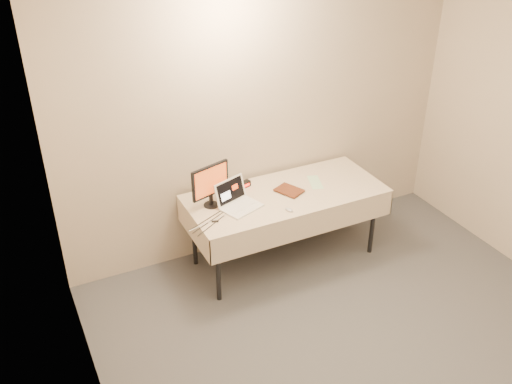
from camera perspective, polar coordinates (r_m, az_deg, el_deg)
name	(u,v)px	position (r m, az deg, el deg)	size (l,w,h in m)	color
back_wall	(264,115)	(5.39, 0.82, 7.73)	(4.00, 0.10, 2.70)	#C4B29E
table	(286,199)	(5.33, 2.98, -0.67)	(1.86, 0.81, 0.74)	black
laptop	(237,201)	(5.07, -1.91, -0.86)	(0.42, 0.39, 0.23)	white
monitor	(210,183)	(5.00, -4.59, 0.95)	(0.38, 0.17, 0.40)	black
book	(284,184)	(5.20, 2.79, 0.80)	(0.18, 0.02, 0.24)	#8F3C1A
alarm_clock	(244,185)	(5.38, -1.22, 0.75)	(0.14, 0.09, 0.05)	black
clicker	(289,210)	(5.03, 3.32, -1.78)	(0.04, 0.09, 0.02)	#B7B7BA
paper_form	(315,182)	(5.50, 5.94, 0.98)	(0.11, 0.27, 0.00)	#BAEABB
usb_dongle	(215,221)	(4.88, -4.11, -2.95)	(0.06, 0.02, 0.01)	black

